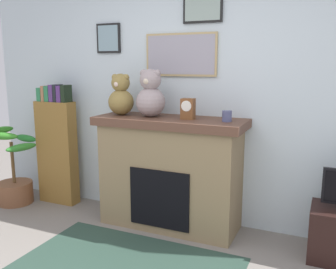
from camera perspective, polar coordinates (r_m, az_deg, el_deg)
The scene contains 8 objects.
back_wall at distance 3.65m, azimuth 5.76°, elevation 6.50°, with size 5.20×0.15×2.60m.
fireplace at distance 3.59m, azimuth 0.33°, elevation -5.85°, with size 1.44×0.56×1.08m.
bookshelf at distance 4.36m, azimuth -16.88°, elevation -1.97°, with size 0.46×0.16×1.36m.
potted_plant at distance 4.59m, azimuth -22.76°, elevation -6.52°, with size 0.54×0.51×0.88m.
candle_jar at distance 3.27m, azimuth 9.16°, elevation 2.84°, with size 0.09×0.09×0.10m, color #4C517A.
mantel_clock at distance 3.37m, azimuth 3.12°, elevation 4.02°, with size 0.12×0.09×0.19m.
teddy_bear_grey at distance 3.68m, azimuth -7.34°, elevation 5.89°, with size 0.25×0.25×0.41m.
teddy_bear_cream at distance 3.52m, azimuth -2.73°, elevation 6.09°, with size 0.28×0.28×0.46m.
Camera 1 is at (1.14, -1.46, 1.58)m, focal length 39.18 mm.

